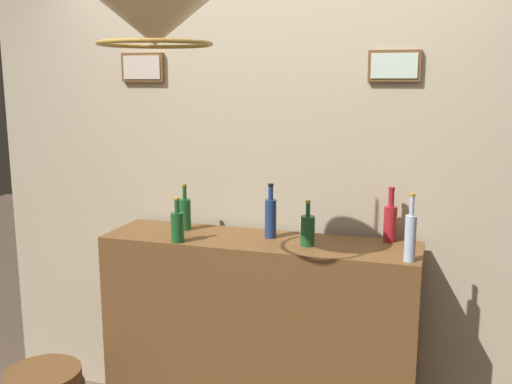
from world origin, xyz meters
TOP-DOWN VIEW (x-y plane):
  - panelled_rear_partition at (-0.00, 1.10)m, footprint 3.36×0.15m
  - bar_shelf_unit at (0.00, 0.81)m, footprint 1.58×0.41m
  - liquor_bottle_tequila at (0.73, 0.67)m, footprint 0.05×0.05m
  - liquor_bottle_vodka at (-0.43, 0.88)m, footprint 0.06×0.06m
  - liquor_bottle_scotch at (0.25, 0.78)m, footprint 0.07×0.07m
  - liquor_bottle_rum at (0.62, 0.98)m, footprint 0.06×0.06m
  - liquor_bottle_port at (0.04, 0.87)m, footprint 0.06×0.06m
  - liquor_bottle_whiskey at (-0.37, 0.65)m, footprint 0.06×0.06m
  - glass_tumbler_rocks at (0.21, 0.96)m, footprint 0.06×0.06m
  - pendant_lamp at (-0.19, 0.13)m, footprint 0.43×0.43m

SIDE VIEW (x-z plane):
  - bar_shelf_unit at x=0.00m, z-range 0.00..1.10m
  - glass_tumbler_rocks at x=0.21m, z-range 1.10..1.18m
  - liquor_bottle_scotch at x=0.25m, z-range 1.06..1.28m
  - liquor_bottle_whiskey at x=-0.37m, z-range 1.07..1.29m
  - liquor_bottle_vodka at x=-0.43m, z-range 1.06..1.31m
  - liquor_bottle_rum at x=0.62m, z-range 1.06..1.33m
  - liquor_bottle_port at x=0.04m, z-range 1.06..1.34m
  - liquor_bottle_tequila at x=0.73m, z-range 1.06..1.36m
  - panelled_rear_partition at x=0.00m, z-range 0.08..2.78m
  - pendant_lamp at x=-0.19m, z-range 1.80..2.36m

